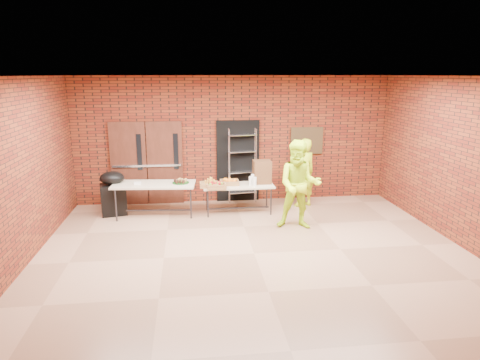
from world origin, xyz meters
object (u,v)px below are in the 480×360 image
object	(u,v)px
table_right	(238,187)
coffee_dispenser	(262,172)
table_left	(154,186)
volunteer_woman	(303,173)
wire_rack	(242,166)
covered_grill	(113,193)
volunteer_man	(299,185)

from	to	relation	value
table_right	coffee_dispenser	size ratio (longest dim) A/B	3.05
table_left	coffee_dispenser	bearing A→B (deg)	7.53
coffee_dispenser	volunteer_woman	bearing A→B (deg)	11.93
table_left	volunteer_woman	distance (m)	3.65
coffee_dispenser	volunteer_woman	world-z (taller)	volunteer_woman
wire_rack	table_right	world-z (taller)	wire_rack
wire_rack	table_right	size ratio (longest dim) A/B	1.14
table_left	covered_grill	distance (m)	1.01
covered_grill	volunteer_woman	world-z (taller)	volunteer_woman
wire_rack	volunteer_man	size ratio (longest dim) A/B	1.00
table_left	volunteer_man	xyz separation A→B (m)	(3.12, -1.20, 0.24)
table_left	wire_rack	bearing A→B (deg)	26.92
covered_grill	table_left	bearing A→B (deg)	-25.00
table_left	coffee_dispenser	distance (m)	2.56
wire_rack	covered_grill	size ratio (longest dim) A/B	1.83
coffee_dispenser	covered_grill	world-z (taller)	coffee_dispenser
coffee_dispenser	volunteer_woman	size ratio (longest dim) A/B	0.32
table_left	coffee_dispenser	xyz separation A→B (m)	(2.55, 0.10, 0.25)
table_right	volunteer_man	distance (m)	1.69
table_left	table_right	world-z (taller)	table_left
table_right	covered_grill	world-z (taller)	covered_grill
table_left	table_right	distance (m)	1.97
table_left	volunteer_man	distance (m)	3.35
wire_rack	table_left	world-z (taller)	wire_rack
volunteer_woman	volunteer_man	size ratio (longest dim) A/B	0.90
table_left	volunteer_man	size ratio (longest dim) A/B	1.02
table_right	volunteer_woman	xyz separation A→B (m)	(1.66, 0.34, 0.23)
wire_rack	table_left	xyz separation A→B (m)	(-2.17, -0.87, -0.24)
volunteer_woman	covered_grill	bearing A→B (deg)	-14.88
table_right	coffee_dispenser	bearing A→B (deg)	10.92
table_left	volunteer_woman	bearing A→B (deg)	10.42
table_left	volunteer_woman	xyz separation A→B (m)	(3.63, 0.33, 0.15)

